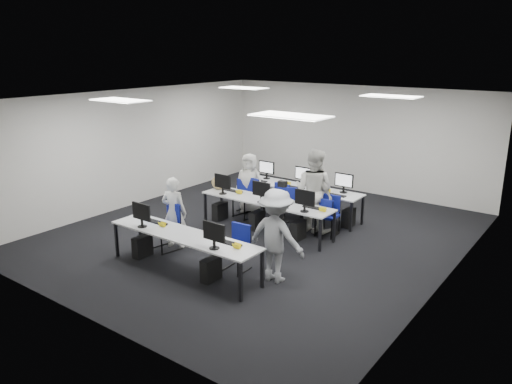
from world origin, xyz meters
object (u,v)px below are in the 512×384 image
Objects in this scene: chair_2 at (246,205)px; student_0 at (174,213)px; student_2 at (249,183)px; desk_mid at (266,202)px; chair_7 at (328,222)px; chair_0 at (166,235)px; chair_6 at (290,210)px; chair_4 at (328,223)px; student_3 at (314,196)px; chair_3 at (277,211)px; student_1 at (314,190)px; chair_1 at (236,256)px; chair_5 at (248,200)px; photographer at (276,236)px; desk_front at (183,237)px.

student_0 reaches higher than chair_2.
student_0 is 2.75m from student_2.
chair_7 is (1.17, 0.74, -0.42)m from desk_mid.
chair_0 is 1.06× the size of chair_6.
chair_4 is 0.58× the size of student_0.
chair_6 is at bearing 170.64° from student_3.
chair_3 is 1.03× the size of chair_6.
student_1 is at bearing 11.32° from chair_3.
chair_5 is (-1.97, 2.95, -0.00)m from chair_1.
chair_6 is (0.20, 0.26, -0.01)m from chair_3.
desk_mid is at bearing -157.77° from chair_4.
student_3 is (0.93, 0.08, 0.51)m from chair_3.
student_2 reaches higher than chair_4.
chair_6 is at bearing 84.65° from desk_mid.
student_3 is (2.04, -0.26, 0.53)m from chair_5.
chair_4 is (2.20, 0.08, -0.02)m from chair_2.
photographer is at bearing -87.40° from chair_4.
student_3 is at bearing -31.29° from chair_6.
desk_mid is at bearing 106.22° from chair_1.
chair_7 is at bearing -6.74° from chair_5.
chair_6 reaches higher than desk_mid.
desk_front is at bearing -90.00° from desk_mid.
chair_1 is at bearing -57.93° from chair_5.
chair_1 is 3.54m from chair_5.
chair_4 is (2.26, 2.68, -0.03)m from chair_0.
chair_5 is at bearing 109.12° from desk_front.
desk_mid is 1.43m from chair_4.
photographer is (1.48, -2.77, 0.55)m from chair_6.
chair_2 reaches higher than desk_front.
chair_1 is 0.99× the size of chair_4.
student_0 is at bearing 88.00° from chair_0.
student_0 reaches higher than chair_6.
desk_front is 3.38× the size of chair_2.
student_1 is (1.79, 2.56, 0.19)m from student_0.
chair_7 is (-0.05, 0.11, -0.01)m from chair_4.
chair_4 reaches higher than chair_7.
chair_5 is (-0.19, 3.00, -0.03)m from chair_0.
chair_1 is 0.58× the size of student_2.
student_1 is at bearing -178.38° from chair_7.
chair_2 is 1.87m from student_3.
chair_6 is (0.08, 3.47, -0.40)m from desk_front.
desk_front is at bearing 23.44° from photographer.
desk_front is 1.00× the size of desk_mid.
chair_4 is at bearing -66.11° from chair_7.
photographer is (1.56, -1.90, 0.16)m from desk_mid.
student_3 reaches higher than desk_mid.
student_3 is at bearing 84.39° from chair_1.
chair_2 is 1.05× the size of chair_6.
photographer is (2.70, -2.79, 0.09)m from student_2.
chair_4 is at bearing -147.43° from student_0.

